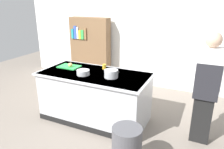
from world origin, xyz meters
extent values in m
plane|color=slate|center=(0.00, 0.00, 0.00)|extent=(10.00, 10.00, 0.00)
cube|color=white|center=(0.00, 2.10, 1.50)|extent=(6.40, 0.12, 3.00)
cube|color=#B7BABF|center=(0.00, 0.00, 0.45)|extent=(1.90, 0.90, 0.90)
cube|color=#B7BABF|center=(0.00, 0.00, 0.89)|extent=(1.98, 0.98, 0.03)
cube|color=black|center=(0.00, -0.46, 0.05)|extent=(1.90, 0.01, 0.10)
cube|color=green|center=(-0.62, 0.11, 0.91)|extent=(0.40, 0.28, 0.02)
sphere|color=tan|center=(-0.57, 0.07, 0.96)|extent=(0.08, 0.08, 0.08)
cylinder|color=#B7BABF|center=(0.36, -0.07, 0.97)|extent=(0.23, 0.23, 0.13)
cube|color=black|center=(0.23, -0.07, 1.01)|extent=(0.04, 0.02, 0.01)
cube|color=black|center=(0.49, -0.07, 1.01)|extent=(0.04, 0.02, 0.01)
cylinder|color=#B7BABF|center=(-0.13, -0.16, 0.94)|extent=(0.22, 0.22, 0.09)
cylinder|color=yellow|center=(0.06, 0.27, 0.95)|extent=(0.07, 0.07, 0.10)
cylinder|color=#4C4C51|center=(0.99, -0.92, 0.30)|extent=(0.39, 0.39, 0.60)
cube|color=black|center=(1.82, 0.12, 0.45)|extent=(0.28, 0.20, 0.90)
cube|color=white|center=(1.82, 0.12, 1.20)|extent=(0.38, 0.24, 0.60)
sphere|color=#D3AA8C|center=(1.82, 0.12, 1.61)|extent=(0.22, 0.22, 0.22)
cube|color=#232328|center=(1.82, 0.00, 1.02)|extent=(0.34, 0.02, 0.54)
cube|color=brown|center=(-1.15, 1.80, 0.85)|extent=(1.10, 0.28, 1.70)
cube|color=teal|center=(-1.59, 1.64, 1.27)|extent=(0.06, 0.03, 0.25)
cube|color=#3351B7|center=(-1.50, 1.64, 1.31)|extent=(0.07, 0.03, 0.33)
cube|color=white|center=(-1.43, 1.64, 1.30)|extent=(0.05, 0.03, 0.31)
cube|color=yellow|center=(-1.36, 1.64, 1.26)|extent=(0.06, 0.03, 0.23)
cube|color=green|center=(-1.28, 1.64, 1.27)|extent=(0.08, 0.03, 0.24)
cube|color=brown|center=(-1.19, 1.64, 1.29)|extent=(0.06, 0.03, 0.30)
camera|label=1|loc=(1.79, -3.08, 2.12)|focal=34.12mm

